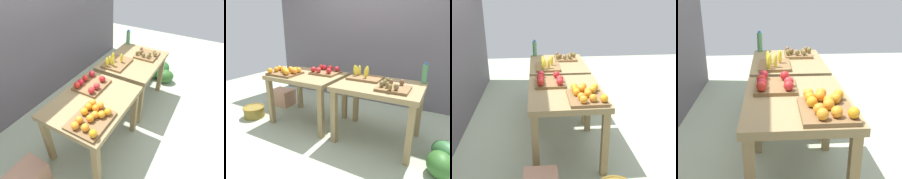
# 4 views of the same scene
# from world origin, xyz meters

# --- Properties ---
(ground_plane) EXTENTS (8.00, 8.00, 0.00)m
(ground_plane) POSITION_xyz_m (0.00, 0.00, 0.00)
(ground_plane) COLOR #A8B497
(back_wall) EXTENTS (4.40, 0.12, 3.00)m
(back_wall) POSITION_xyz_m (0.00, 1.35, 1.50)
(back_wall) COLOR #605860
(back_wall) RESTS_ON ground_plane
(display_table_left) EXTENTS (1.04, 0.80, 0.77)m
(display_table_left) POSITION_xyz_m (-0.56, 0.00, 0.65)
(display_table_left) COLOR #927A4F
(display_table_left) RESTS_ON ground_plane
(display_table_right) EXTENTS (1.04, 0.80, 0.77)m
(display_table_right) POSITION_xyz_m (0.56, 0.00, 0.65)
(display_table_right) COLOR #927A4F
(display_table_right) RESTS_ON ground_plane
(orange_bin) EXTENTS (0.46, 0.37, 0.11)m
(orange_bin) POSITION_xyz_m (-0.82, -0.17, 0.81)
(orange_bin) COLOR brown
(orange_bin) RESTS_ON display_table_left
(apple_bin) EXTENTS (0.41, 0.34, 0.11)m
(apple_bin) POSITION_xyz_m (-0.35, 0.17, 0.81)
(apple_bin) COLOR brown
(apple_bin) RESTS_ON display_table_left
(banana_crate) EXTENTS (0.44, 0.32, 0.17)m
(banana_crate) POSITION_xyz_m (0.29, 0.16, 0.80)
(banana_crate) COLOR brown
(banana_crate) RESTS_ON display_table_right
(kiwi_bin) EXTENTS (0.36, 0.32, 0.10)m
(kiwi_bin) POSITION_xyz_m (0.75, -0.14, 0.80)
(kiwi_bin) COLOR brown
(kiwi_bin) RESTS_ON display_table_right
(water_bottle) EXTENTS (0.06, 0.06, 0.26)m
(water_bottle) POSITION_xyz_m (1.03, 0.33, 0.89)
(water_bottle) COLOR #4C8C59
(water_bottle) RESTS_ON display_table_right
(wicker_basket) EXTENTS (0.34, 0.34, 0.18)m
(wicker_basket) POSITION_xyz_m (-1.44, -0.35, 0.10)
(wicker_basket) COLOR olive
(wicker_basket) RESTS_ON ground_plane
(cardboard_produce_box) EXTENTS (0.40, 0.30, 0.29)m
(cardboard_produce_box) POSITION_xyz_m (-1.42, 0.30, 0.15)
(cardboard_produce_box) COLOR tan
(cardboard_produce_box) RESTS_ON ground_plane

